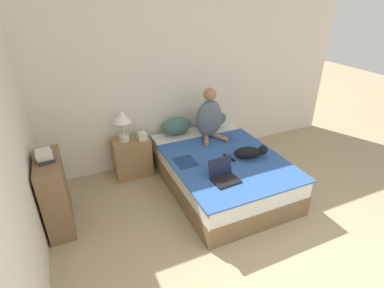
# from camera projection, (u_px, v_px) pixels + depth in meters

# --- Properties ---
(wall_back) EXTENTS (5.64, 0.05, 2.55)m
(wall_back) POSITION_uv_depth(u_px,v_px,m) (188.00, 81.00, 4.70)
(wall_back) COLOR silver
(wall_back) RESTS_ON ground_plane
(wall_side) EXTENTS (0.05, 4.48, 2.55)m
(wall_side) POSITION_uv_depth(u_px,v_px,m) (11.00, 170.00, 2.42)
(wall_side) COLOR silver
(wall_side) RESTS_ON ground_plane
(bed) EXTENTS (1.47, 2.08, 0.52)m
(bed) POSITION_uv_depth(u_px,v_px,m) (220.00, 171.00, 4.28)
(bed) COLOR brown
(bed) RESTS_ON ground_plane
(pillow_near) EXTENTS (0.49, 0.27, 0.28)m
(pillow_near) POSITION_uv_depth(u_px,v_px,m) (176.00, 126.00, 4.68)
(pillow_near) COLOR #42665B
(pillow_near) RESTS_ON bed
(pillow_far) EXTENTS (0.49, 0.27, 0.28)m
(pillow_far) POSITION_uv_depth(u_px,v_px,m) (212.00, 119.00, 4.92)
(pillow_far) COLOR #42665B
(pillow_far) RESTS_ON bed
(person_sitting) EXTENTS (0.42, 0.41, 0.78)m
(person_sitting) POSITION_uv_depth(u_px,v_px,m) (209.00, 117.00, 4.50)
(person_sitting) COLOR slate
(person_sitting) RESTS_ON bed
(cat_tabby) EXTENTS (0.53, 0.33, 0.19)m
(cat_tabby) POSITION_uv_depth(u_px,v_px,m) (250.00, 152.00, 4.04)
(cat_tabby) COLOR black
(cat_tabby) RESTS_ON bed
(laptop_open) EXTENTS (0.33, 0.31, 0.25)m
(laptop_open) POSITION_uv_depth(u_px,v_px,m) (224.00, 176.00, 3.60)
(laptop_open) COLOR black
(laptop_open) RESTS_ON bed
(nightstand) EXTENTS (0.54, 0.40, 0.60)m
(nightstand) POSITION_uv_depth(u_px,v_px,m) (132.00, 157.00, 4.56)
(nightstand) COLOR #937047
(nightstand) RESTS_ON ground_plane
(table_lamp) EXTENTS (0.26, 0.26, 0.47)m
(table_lamp) POSITION_uv_depth(u_px,v_px,m) (122.00, 120.00, 4.22)
(table_lamp) COLOR beige
(table_lamp) RESTS_ON nightstand
(tissue_box) EXTENTS (0.12, 0.12, 0.14)m
(tissue_box) POSITION_uv_depth(u_px,v_px,m) (142.00, 136.00, 4.38)
(tissue_box) COLOR beige
(tissue_box) RESTS_ON nightstand
(bookshelf) EXTENTS (0.28, 0.72, 0.91)m
(bookshelf) POSITION_uv_depth(u_px,v_px,m) (55.00, 194.00, 3.48)
(bookshelf) COLOR brown
(bookshelf) RESTS_ON ground_plane
(book_stack_top) EXTENTS (0.19, 0.26, 0.11)m
(book_stack_top) POSITION_uv_depth(u_px,v_px,m) (45.00, 156.00, 3.24)
(book_stack_top) COLOR #2D2D33
(book_stack_top) RESTS_ON bookshelf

